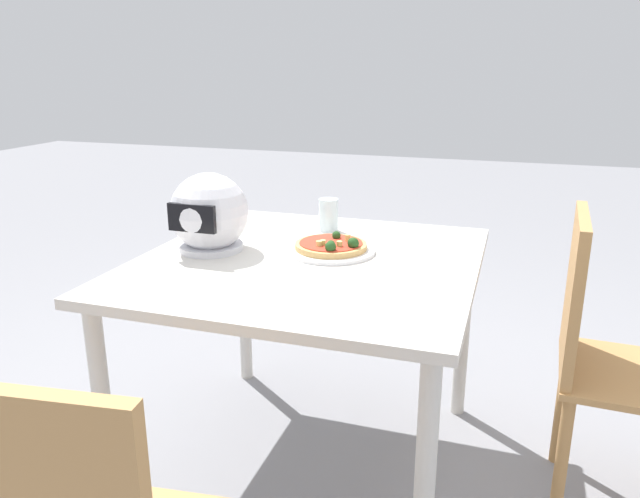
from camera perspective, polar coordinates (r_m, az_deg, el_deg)
ground_plane at (r=2.21m, az=-0.95°, el=-18.98°), size 14.00×14.00×0.00m
dining_table at (r=1.91m, az=-1.04°, el=-3.14°), size 1.01×1.04×0.72m
pizza_plate at (r=1.94m, az=1.03°, el=-0.13°), size 0.28×0.28×0.01m
pizza at (r=1.93m, az=1.12°, el=0.36°), size 0.23×0.23×0.05m
motorcycle_helmet at (r=1.97m, az=-10.29°, el=3.24°), size 0.25×0.25×0.25m
drinking_glass at (r=2.17m, az=0.79°, el=3.18°), size 0.07×0.07×0.12m
chair_side at (r=1.96m, az=24.82°, el=-8.56°), size 0.42×0.42×0.90m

